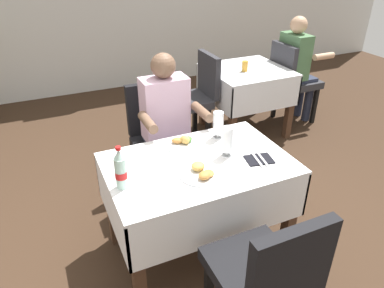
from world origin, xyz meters
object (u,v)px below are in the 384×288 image
object	(u,v)px
background_patron	(297,65)
plate_far_diner	(184,144)
background_table_tumbler	(245,66)
background_chair_left	(195,94)
chair_near_camera_side	(265,273)
seated_diner_far	(168,124)
background_chair_right	(292,78)
beer_glass_middle	(227,141)
background_dining_table	(246,86)
main_dining_table	(198,185)
plate_near_camera	(201,172)
beer_glass_left	(218,124)
napkin_cutlery_set	(259,159)
cola_bottle_primary	(121,170)
chair_far_diner_seat	(159,136)

from	to	relation	value
background_patron	plate_far_diner	bearing A→B (deg)	-147.18
background_table_tumbler	background_chair_left	bearing A→B (deg)	174.57
chair_near_camera_side	seated_diner_far	bearing A→B (deg)	88.19
background_chair_left	background_table_tumbler	world-z (taller)	background_chair_left
chair_near_camera_side	background_chair_right	bearing A→B (deg)	49.78
chair_near_camera_side	background_chair_left	bearing A→B (deg)	73.76
beer_glass_middle	background_patron	bearing A→B (deg)	40.30
background_dining_table	main_dining_table	bearing A→B (deg)	-130.79
chair_near_camera_side	seated_diner_far	world-z (taller)	seated_diner_far
plate_near_camera	beer_glass_middle	world-z (taller)	beer_glass_middle
beer_glass_left	napkin_cutlery_set	bearing A→B (deg)	-74.84
background_chair_left	background_patron	bearing A→B (deg)	-0.00
seated_diner_far	background_chair_right	distance (m)	2.06
beer_glass_left	main_dining_table	bearing A→B (deg)	-137.74
plate_far_diner	background_dining_table	distance (m)	1.83
seated_diner_far	plate_near_camera	xyz separation A→B (m)	(-0.09, -0.80, 0.06)
background_dining_table	cola_bottle_primary	bearing A→B (deg)	-139.09
background_chair_left	background_chair_right	world-z (taller)	same
main_dining_table	background_dining_table	distance (m)	1.98
plate_far_diner	background_chair_left	distance (m)	1.45
plate_near_camera	plate_far_diner	distance (m)	0.37
plate_near_camera	background_table_tumbler	xyz separation A→B (m)	(1.27, 1.58, 0.04)
napkin_cutlery_set	chair_near_camera_side	bearing A→B (deg)	-119.71
background_table_tumbler	background_patron	bearing A→B (deg)	4.07
background_chair_right	background_patron	distance (m)	0.16
main_dining_table	beer_glass_middle	xyz separation A→B (m)	(0.20, -0.00, 0.28)
napkin_cutlery_set	background_chair_left	size ratio (longest dim) A/B	0.20
chair_far_diner_seat	background_patron	distance (m)	2.10
background_table_tumbler	beer_glass_left	bearing A→B (deg)	-128.52
seated_diner_far	plate_far_diner	bearing A→B (deg)	-96.06
seated_diner_far	plate_far_diner	distance (m)	0.45
seated_diner_far	background_dining_table	size ratio (longest dim) A/B	1.49
background_patron	main_dining_table	bearing A→B (deg)	-142.77
cola_bottle_primary	napkin_cutlery_set	bearing A→B (deg)	-4.88
chair_far_diner_seat	background_dining_table	xyz separation A→B (m)	(1.29, 0.72, 0.00)
main_dining_table	plate_near_camera	world-z (taller)	plate_near_camera
chair_near_camera_side	background_dining_table	bearing A→B (deg)	60.38
seated_diner_far	napkin_cutlery_set	xyz separation A→B (m)	(0.32, -0.80, 0.04)
beer_glass_middle	cola_bottle_primary	distance (m)	0.71
beer_glass_left	background_chair_left	world-z (taller)	background_chair_left
beer_glass_middle	background_dining_table	xyz separation A→B (m)	(1.09, 1.50, -0.30)
background_dining_table	background_chair_right	world-z (taller)	background_chair_right
cola_bottle_primary	beer_glass_left	bearing A→B (deg)	21.34
beer_glass_left	background_table_tumbler	xyz separation A→B (m)	(0.96, 1.21, -0.05)
plate_far_diner	background_table_tumbler	world-z (taller)	background_table_tumbler
background_dining_table	chair_far_diner_seat	bearing A→B (deg)	-150.81
main_dining_table	chair_near_camera_side	bearing A→B (deg)	-90.00
main_dining_table	seated_diner_far	bearing A→B (deg)	86.09
background_dining_table	background_table_tumbler	distance (m)	0.26
chair_far_diner_seat	cola_bottle_primary	xyz separation A→B (m)	(-0.51, -0.84, 0.31)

